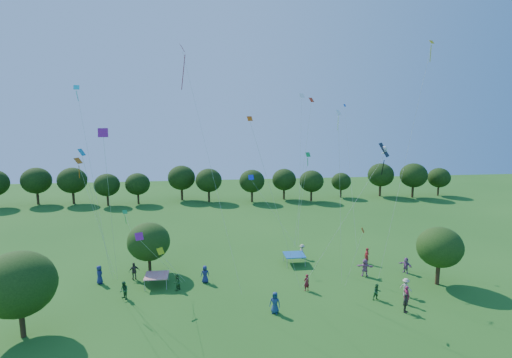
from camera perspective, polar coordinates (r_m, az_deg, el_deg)
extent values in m
cylinder|color=#422B19|center=(35.85, -30.39, -17.53)|extent=(0.39, 0.39, 1.89)
ellipsoid|color=#214012|center=(34.59, -30.84, -12.76)|extent=(5.31, 5.31, 4.78)
cylinder|color=#422B19|center=(43.64, -14.94, -11.91)|extent=(0.32, 0.32, 1.57)
ellipsoid|color=#214012|center=(42.77, -15.08, -8.62)|extent=(4.34, 4.34, 3.90)
cylinder|color=#422B19|center=(43.41, 24.51, -12.33)|extent=(0.40, 0.40, 1.94)
ellipsoid|color=#214012|center=(42.50, 24.77, -8.82)|extent=(4.28, 4.28, 3.85)
cylinder|color=#422B19|center=(82.75, -28.71, -2.45)|extent=(0.45, 0.45, 2.17)
ellipsoid|color=#19310E|center=(82.21, -28.89, -0.19)|extent=(5.22, 5.22, 4.70)
cylinder|color=#422B19|center=(80.32, -24.62, -2.48)|extent=(0.44, 0.44, 2.15)
ellipsoid|color=#19310E|center=(79.76, -24.78, -0.18)|extent=(5.17, 5.17, 4.65)
cylinder|color=#422B19|center=(76.43, -20.40, -2.89)|extent=(0.38, 0.38, 1.87)
ellipsoid|color=#19310E|center=(75.91, -20.52, -0.80)|extent=(4.48, 4.48, 4.03)
cylinder|color=#422B19|center=(75.99, -16.46, -2.76)|extent=(0.38, 0.38, 1.84)
ellipsoid|color=#19310E|center=(75.47, -16.56, -0.68)|extent=(4.42, 4.42, 3.98)
cylinder|color=#422B19|center=(77.41, -10.53, -2.20)|extent=(0.44, 0.44, 2.14)
ellipsoid|color=#19310E|center=(76.84, -10.60, 0.18)|extent=(5.14, 5.14, 4.63)
cylinder|color=#422B19|center=(75.15, -6.73, -2.50)|extent=(0.42, 0.42, 2.03)
ellipsoid|color=#19310E|center=(74.58, -6.78, -0.18)|extent=(4.86, 4.86, 4.37)
cylinder|color=#422B19|center=(74.53, -0.58, -2.56)|extent=(0.40, 0.40, 1.96)
ellipsoid|color=#19310E|center=(73.97, -0.58, -0.30)|extent=(4.71, 4.71, 4.24)
cylinder|color=#422B19|center=(76.98, 4.01, -2.21)|extent=(0.39, 0.39, 1.91)
ellipsoid|color=#19310E|center=(76.45, 4.04, -0.08)|extent=(4.59, 4.59, 4.13)
cylinder|color=#422B19|center=(75.99, 7.89, -2.44)|extent=(0.39, 0.39, 1.89)
ellipsoid|color=#19310E|center=(75.45, 7.94, -0.31)|extent=(4.54, 4.54, 4.08)
cylinder|color=#422B19|center=(80.33, 12.01, -2.03)|extent=(0.33, 0.33, 1.58)
ellipsoid|color=#19310E|center=(79.90, 12.07, -0.34)|extent=(3.80, 3.80, 3.42)
cylinder|color=#422B19|center=(83.52, 17.29, -1.63)|extent=(0.44, 0.44, 2.13)
ellipsoid|color=#19310E|center=(82.98, 17.40, 0.57)|extent=(5.12, 5.12, 4.61)
cylinder|color=#422B19|center=(84.36, 21.46, -1.73)|extent=(0.45, 0.45, 2.18)
ellipsoid|color=#19310E|center=(83.82, 21.59, 0.50)|extent=(5.24, 5.24, 4.72)
cylinder|color=#422B19|center=(88.29, 24.57, -1.58)|extent=(0.37, 0.37, 1.81)
ellipsoid|color=#19310E|center=(87.85, 24.69, 0.18)|extent=(4.35, 4.35, 3.91)
cube|color=red|center=(40.44, -14.01, -13.22)|extent=(2.20, 2.20, 0.08)
cylinder|color=#999999|center=(39.86, -15.63, -14.42)|extent=(0.05, 0.05, 1.10)
cylinder|color=#999999|center=(39.61, -12.68, -14.45)|extent=(0.05, 0.05, 1.10)
cylinder|color=#999999|center=(41.68, -15.22, -13.32)|extent=(0.05, 0.05, 1.10)
cylinder|color=#999999|center=(41.44, -12.41, -13.34)|extent=(0.05, 0.05, 1.10)
cube|color=#175196|center=(44.78, 5.48, -10.71)|extent=(2.20, 2.20, 0.08)
cylinder|color=#999999|center=(43.84, 4.46, -11.85)|extent=(0.05, 0.05, 1.10)
cylinder|color=#999999|center=(44.27, 7.05, -11.68)|extent=(0.05, 0.05, 1.10)
cylinder|color=#999999|center=(45.67, 3.95, -10.95)|extent=(0.05, 0.05, 1.10)
cylinder|color=#999999|center=(46.08, 6.43, -10.80)|extent=(0.05, 0.05, 1.10)
imported|color=navy|center=(40.38, -7.30, -13.34)|extent=(0.91, 0.59, 1.72)
imported|color=maroon|center=(38.71, 7.23, -14.46)|extent=(0.70, 0.56, 1.61)
imported|color=#26582B|center=(38.26, 16.90, -15.19)|extent=(0.77, 0.45, 1.50)
imported|color=#B2B08E|center=(46.59, 6.61, -10.22)|extent=(0.74, 1.16, 1.64)
imported|color=#3E3932|center=(36.83, 20.58, -16.28)|extent=(1.00, 0.97, 1.63)
imported|color=#AA6393|center=(42.99, 15.30, -12.09)|extent=(1.81, 1.14, 1.83)
imported|color=navy|center=(42.65, -21.46, -12.60)|extent=(0.72, 1.00, 1.81)
imported|color=maroon|center=(46.33, 15.54, -10.54)|extent=(0.58, 0.75, 1.78)
imported|color=#235223|center=(39.21, -11.27, -14.29)|extent=(0.79, 0.87, 1.57)
imported|color=beige|center=(39.76, 20.61, -14.28)|extent=(1.06, 1.18, 1.69)
imported|color=#453A37|center=(42.49, -17.00, -12.48)|extent=(1.13, 0.77, 1.76)
imported|color=#8F538A|center=(45.06, 20.61, -11.46)|extent=(1.22, 1.62, 1.65)
imported|color=navy|center=(34.57, 2.71, -17.24)|extent=(1.02, 0.78, 1.83)
imported|color=maroon|center=(38.22, 20.71, -15.28)|extent=(0.58, 0.72, 1.69)
imported|color=#24562D|center=(38.69, -18.33, -14.88)|extent=(0.85, 0.90, 1.63)
cube|color=black|center=(32.12, 17.83, 3.98)|extent=(1.24, 1.37, 1.04)
cube|color=black|center=(32.31, 17.67, 1.59)|extent=(0.10, 0.27, 1.18)
sphere|color=white|center=(32.06, 17.88, 4.15)|extent=(0.38, 0.38, 0.38)
cylinder|color=white|center=(32.08, 17.86, 3.65)|extent=(0.27, 0.53, 0.34)
cylinder|color=white|center=(32.08, 17.86, 3.65)|extent=(0.27, 0.53, 0.34)
cylinder|color=beige|center=(33.83, 11.96, -6.59)|extent=(5.34, 3.40, 11.83)
cube|color=red|center=(36.52, -10.45, 17.87)|extent=(0.46, 0.81, 0.68)
cube|color=red|center=(36.32, -10.35, 14.77)|extent=(0.46, 0.53, 2.94)
cylinder|color=beige|center=(34.21, -6.30, 0.97)|extent=(4.60, 4.45, 20.27)
cube|color=#CC580C|center=(40.16, -24.06, 2.40)|extent=(0.69, 0.81, 0.52)
cube|color=#CC580C|center=(40.34, -23.94, 0.94)|extent=(0.16, 0.28, 1.21)
cylinder|color=beige|center=(40.36, -21.80, -5.43)|extent=(2.82, 0.86, 10.51)
cube|color=#F6590C|center=(26.82, -0.90, 8.63)|extent=(0.42, 0.33, 0.32)
cylinder|color=beige|center=(30.82, 3.24, -5.30)|extent=(5.02, 5.33, 14.60)
cube|color=gold|center=(37.79, 23.81, 17.48)|extent=(0.45, 0.37, 0.31)
cube|color=gold|center=(37.70, 23.68, 16.10)|extent=(0.19, 0.29, 1.32)
cylinder|color=beige|center=(37.26, 20.33, 1.52)|extent=(3.15, 0.89, 20.76)
cube|color=green|center=(42.66, 7.44, 3.48)|extent=(0.59, 0.46, 0.46)
cube|color=green|center=(42.79, 7.40, 2.43)|extent=(0.13, 0.22, 0.92)
cylinder|color=beige|center=(44.19, 6.47, -3.52)|extent=(0.93, 1.60, 10.56)
cube|color=blue|center=(49.65, 12.57, 10.23)|extent=(0.38, 0.35, 0.32)
cylinder|color=beige|center=(47.43, 13.36, 0.44)|extent=(0.09, 5.86, 15.88)
cube|color=#9B1980|center=(30.07, -21.02, 6.20)|extent=(0.73, 0.43, 0.62)
cylinder|color=beige|center=(34.56, -19.97, -5.20)|extent=(1.23, 6.91, 13.48)
cube|color=white|center=(45.92, 6.57, 11.76)|extent=(0.62, 0.44, 0.47)
cylinder|color=beige|center=(45.41, 6.29, 0.85)|extent=(0.59, 1.88, 16.82)
cube|color=#0B84A6|center=(29.54, -23.63, 3.53)|extent=(0.41, 0.59, 0.46)
cylinder|color=beige|center=(34.49, -21.38, -6.35)|extent=(0.39, 7.97, 12.28)
cube|color=#E4550D|center=(33.77, 15.02, -7.09)|extent=(0.41, 0.47, 0.38)
cylinder|color=beige|center=(35.52, 13.76, -11.22)|extent=(0.56, 2.10, 5.54)
cube|color=red|center=(42.38, 7.92, 11.14)|extent=(0.66, 0.62, 0.46)
cylinder|color=beige|center=(43.56, 6.60, 0.09)|extent=(1.27, 1.66, 16.23)
cube|color=#B7CD12|center=(36.01, -13.49, -9.99)|extent=(0.67, 0.65, 0.52)
cylinder|color=beige|center=(37.01, -11.75, -12.33)|extent=(1.97, 1.04, 3.08)
cube|color=green|center=(44.59, -18.21, -4.49)|extent=(0.55, 0.47, 0.36)
cube|color=green|center=(44.83, -18.15, -5.49)|extent=(0.14, 0.24, 1.04)
cylinder|color=beige|center=(44.17, -17.23, -7.91)|extent=(1.66, 1.95, 4.59)
cube|color=#1632E5|center=(44.53, -0.72, 0.25)|extent=(0.62, 0.41, 0.49)
cylinder|color=beige|center=(45.20, 2.64, -4.99)|extent=(5.18, 1.12, 7.80)
cube|color=#A31B8A|center=(29.41, -16.35, -7.88)|extent=(0.62, 0.49, 0.50)
cylinder|color=beige|center=(33.56, -13.07, -11.70)|extent=(2.43, 6.86, 6.35)
cube|color=white|center=(31.58, 11.70, 9.29)|extent=(0.52, 0.49, 0.39)
cube|color=white|center=(31.63, 11.62, 7.79)|extent=(0.09, 0.25, 1.06)
cylinder|color=beige|center=(33.91, 11.94, -3.81)|extent=(1.71, 2.54, 14.97)
cube|color=#0ECBD9|center=(39.98, -24.28, 11.86)|extent=(0.54, 0.39, 0.40)
cube|color=#0ECBD9|center=(39.99, -24.18, 10.76)|extent=(0.17, 0.21, 0.90)
cylinder|color=beige|center=(39.74, -22.14, -0.74)|extent=(2.15, 0.90, 17.19)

